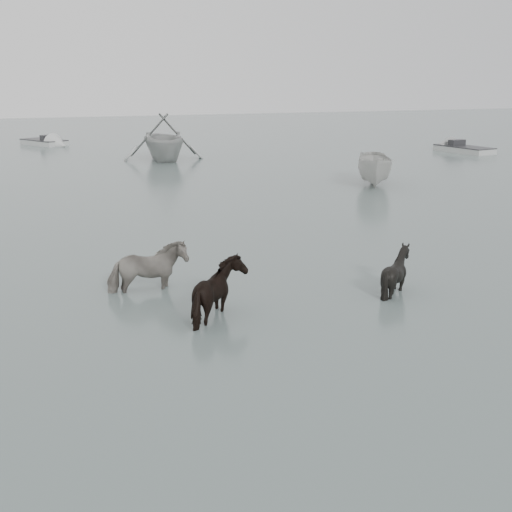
% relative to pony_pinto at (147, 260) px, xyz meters
% --- Properties ---
extents(ground, '(140.00, 140.00, 0.00)m').
position_rel_pony_pinto_xyz_m(ground, '(3.24, -2.57, -0.76)').
color(ground, slate).
rests_on(ground, ground).
extents(pony_pinto, '(1.82, 0.86, 1.52)m').
position_rel_pony_pinto_xyz_m(pony_pinto, '(0.00, 0.00, 0.00)').
color(pony_pinto, black).
rests_on(pony_pinto, ground).
extents(pony_dark, '(1.55, 1.71, 1.47)m').
position_rel_pony_pinto_xyz_m(pony_dark, '(1.11, -2.16, -0.03)').
color(pony_dark, black).
rests_on(pony_dark, ground).
extents(pony_black, '(1.26, 1.13, 1.35)m').
position_rel_pony_pinto_xyz_m(pony_black, '(5.35, -1.93, -0.08)').
color(pony_black, black).
rests_on(pony_black, ground).
extents(rowboat_trail, '(4.92, 5.64, 2.88)m').
position_rel_pony_pinto_xyz_m(rowboat_trail, '(5.29, 23.32, 0.68)').
color(rowboat_trail, '#AFB1AE').
rests_on(rowboat_trail, ground).
extents(boat_small, '(3.24, 4.32, 1.57)m').
position_rel_pony_pinto_xyz_m(boat_small, '(12.47, 11.43, 0.03)').
color(boat_small, '#B7B6B2').
rests_on(boat_small, ground).
extents(skiff_port, '(2.49, 5.67, 0.75)m').
position_rel_pony_pinto_xyz_m(skiff_port, '(24.51, 20.91, -0.39)').
color(skiff_port, '#B0B3B0').
rests_on(skiff_port, ground).
extents(skiff_mid, '(4.02, 5.26, 0.75)m').
position_rel_pony_pinto_xyz_m(skiff_mid, '(-1.04, 34.92, -0.39)').
color(skiff_mid, '#B0B3B0').
rests_on(skiff_mid, ground).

